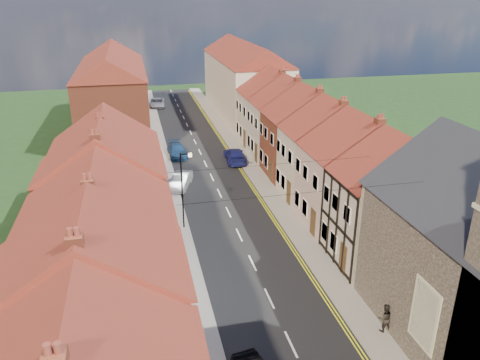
% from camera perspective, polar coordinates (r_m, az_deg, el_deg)
% --- Properties ---
extents(road, '(7.00, 90.00, 0.02)m').
position_cam_1_polar(road, '(45.93, -3.45, 0.33)').
color(road, black).
rests_on(road, ground).
extents(pavement_left, '(1.80, 90.00, 0.12)m').
position_cam_1_polar(pavement_left, '(45.46, -8.92, -0.08)').
color(pavement_left, gray).
rests_on(pavement_left, ground).
extents(pavement_right, '(1.80, 90.00, 0.12)m').
position_cam_1_polar(pavement_right, '(46.77, 1.87, 0.83)').
color(pavement_right, gray).
rests_on(pavement_right, ground).
extents(cottage_r_tudor, '(8.30, 5.20, 9.00)m').
position_cam_1_polar(cottage_r_tudor, '(32.15, 18.44, -2.04)').
color(cottage_r_tudor, '#B5A698').
rests_on(cottage_r_tudor, ground).
extents(cottage_r_white_near, '(8.30, 6.00, 9.00)m').
position_cam_1_polar(cottage_r_white_near, '(36.49, 14.25, 1.31)').
color(cottage_r_white_near, '#A58983').
rests_on(cottage_r_white_near, ground).
extents(cottage_r_cream_mid, '(8.30, 5.20, 9.00)m').
position_cam_1_polar(cottage_r_cream_mid, '(41.07, 10.92, 3.93)').
color(cottage_r_cream_mid, '#B5A698').
rests_on(cottage_r_cream_mid, ground).
extents(cottage_r_pink, '(8.30, 6.00, 9.00)m').
position_cam_1_polar(cottage_r_pink, '(45.84, 8.26, 5.99)').
color(cottage_r_pink, brown).
rests_on(cottage_r_pink, ground).
extents(cottage_r_white_far, '(8.30, 5.20, 9.00)m').
position_cam_1_polar(cottage_r_white_far, '(50.73, 6.09, 7.66)').
color(cottage_r_white_far, '#B5A698').
rests_on(cottage_r_white_far, ground).
extents(cottage_r_cream_far, '(8.30, 6.00, 9.00)m').
position_cam_1_polar(cottage_r_cream_far, '(55.71, 4.29, 9.01)').
color(cottage_r_cream_far, '#B5A698').
rests_on(cottage_r_cream_far, ground).
extents(cottage_l_cream, '(8.30, 6.30, 9.10)m').
position_cam_1_polar(cottage_l_cream, '(21.74, -17.44, -14.04)').
color(cottage_l_cream, '#A58983').
rests_on(cottage_l_cream, ground).
extents(cottage_l_white, '(8.30, 6.90, 8.80)m').
position_cam_1_polar(cottage_l_white, '(27.27, -16.64, -6.48)').
color(cottage_l_white, white).
rests_on(cottage_l_white, ground).
extents(cottage_l_brick_mid, '(8.30, 5.70, 9.10)m').
position_cam_1_polar(cottage_l_brick_mid, '(32.72, -16.21, -1.23)').
color(cottage_l_brick_mid, brown).
rests_on(cottage_l_brick_mid, ground).
extents(cottage_l_pink, '(8.30, 6.30, 8.80)m').
position_cam_1_polar(cottage_l_pink, '(38.19, -15.87, 1.91)').
color(cottage_l_pink, brown).
rests_on(cottage_l_pink, ground).
extents(block_right_far, '(8.30, 24.20, 10.50)m').
position_cam_1_polar(block_right_far, '(70.03, 0.57, 12.43)').
color(block_right_far, '#B5A698').
rests_on(block_right_far, ground).
extents(block_left_far, '(8.30, 24.20, 10.50)m').
position_cam_1_polar(block_left_far, '(63.26, -15.22, 10.64)').
color(block_left_far, brown).
rests_on(block_left_far, ground).
extents(lamppost, '(0.88, 0.15, 6.00)m').
position_cam_1_polar(lamppost, '(34.95, -6.94, -0.73)').
color(lamppost, black).
rests_on(lamppost, pavement_left).
extents(car_mid, '(2.74, 4.34, 1.35)m').
position_cam_1_polar(car_mid, '(43.65, -7.21, -0.06)').
color(car_mid, '#BABEC3').
rests_on(car_mid, ground).
extents(car_far, '(2.12, 4.63, 1.31)m').
position_cam_1_polar(car_far, '(52.11, -7.67, 3.59)').
color(car_far, navy).
rests_on(car_far, ground).
extents(car_distant, '(2.51, 4.89, 1.32)m').
position_cam_1_polar(car_distant, '(75.75, -10.03, 9.27)').
color(car_distant, '#ACADB4').
rests_on(car_distant, ground).
extents(pedestrian_left, '(0.63, 0.46, 1.59)m').
position_cam_1_polar(pedestrian_left, '(24.22, -5.82, -19.61)').
color(pedestrian_left, black).
rests_on(pedestrian_left, pavement_left).
extents(pedestrian_right, '(0.85, 0.69, 1.64)m').
position_cam_1_polar(pedestrian_right, '(26.86, 17.23, -15.75)').
color(pedestrian_right, black).
rests_on(pedestrian_right, pavement_right).
extents(car_far_b, '(2.29, 5.03, 1.43)m').
position_cam_1_polar(car_far_b, '(49.93, -0.62, 3.04)').
color(car_far_b, navy).
rests_on(car_far_b, ground).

